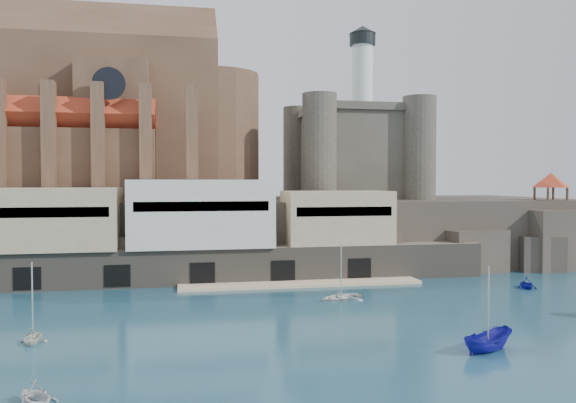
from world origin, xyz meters
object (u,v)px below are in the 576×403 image
at_px(church, 105,121).
at_px(castle_keep, 355,149).
at_px(pavilion, 551,182).
at_px(boat_2, 488,351).

xyz_separation_m(church, castle_keep, (40.21, -0.78, -3.81)).
height_order(castle_keep, pavilion, castle_keep).
height_order(church, castle_keep, church).
xyz_separation_m(castle_keep, pavilion, (25.92, -15.08, -5.59)).
bearing_deg(castle_keep, church, 178.89).
bearing_deg(church, boat_2, -57.06).
height_order(castle_keep, boat_2, castle_keep).
relative_size(church, castle_keep, 1.60).
relative_size(castle_keep, boat_2, 5.85).
xyz_separation_m(castle_keep, boat_2, (-5.94, -52.11, -18.31)).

